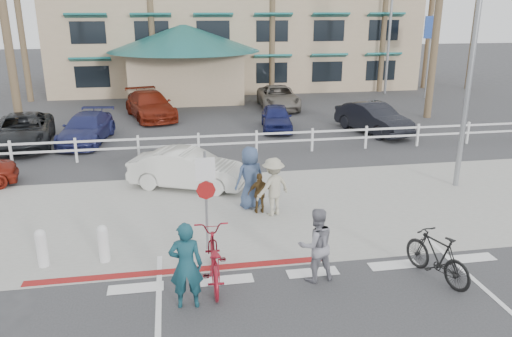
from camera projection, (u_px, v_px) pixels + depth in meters
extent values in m
plane|color=#333335|center=(320.00, 286.00, 10.98)|extent=(140.00, 140.00, 0.00)
cube|color=gray|center=(277.00, 209.00, 15.20)|extent=(22.00, 7.00, 0.01)
cube|color=#333335|center=(255.00, 169.00, 18.95)|extent=(40.00, 5.00, 0.01)
cube|color=#333335|center=(226.00, 117.00, 27.85)|extent=(50.00, 16.00, 0.01)
cube|color=maroon|center=(181.00, 271.00, 11.62)|extent=(7.00, 0.25, 0.02)
imported|color=maroon|center=(213.00, 258.00, 10.99)|extent=(0.85, 2.25, 1.17)
imported|color=#143F4A|center=(186.00, 266.00, 9.98)|extent=(0.71, 0.49, 1.87)
imported|color=black|center=(437.00, 256.00, 11.14)|extent=(1.08, 1.95, 1.13)
imported|color=gray|center=(316.00, 245.00, 11.01)|extent=(0.92, 0.76, 1.72)
imported|color=#A9A48C|center=(273.00, 187.00, 14.52)|extent=(1.30, 1.09, 1.75)
imported|color=#50381A|center=(260.00, 193.00, 14.73)|extent=(0.73, 0.32, 1.24)
imported|color=#354769|center=(250.00, 178.00, 15.05)|extent=(1.09, 0.90, 1.92)
imported|color=silver|center=(188.00, 169.00, 16.85)|extent=(4.18, 2.77, 1.30)
imported|color=black|center=(23.00, 131.00, 21.87)|extent=(3.00, 5.29, 1.39)
imported|color=navy|center=(86.00, 128.00, 22.49)|extent=(2.42, 4.64, 1.28)
imported|color=#15194E|center=(276.00, 117.00, 24.87)|extent=(1.96, 3.76, 1.22)
imported|color=black|center=(373.00, 118.00, 24.18)|extent=(2.75, 4.62, 1.44)
imported|color=maroon|center=(150.00, 105.00, 27.36)|extent=(3.27, 5.37, 1.46)
imported|color=#655E56|center=(278.00, 97.00, 30.07)|extent=(2.54, 4.94, 1.33)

